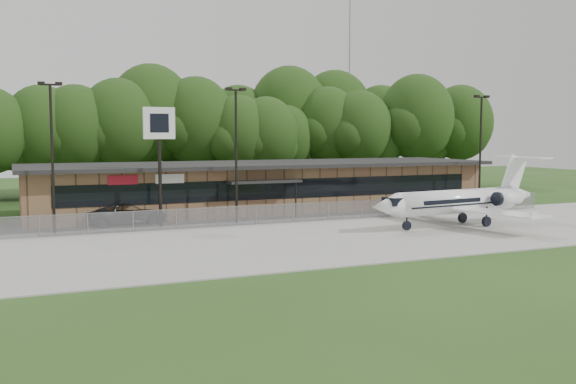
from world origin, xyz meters
name	(u,v)px	position (x,y,z in m)	size (l,w,h in m)	color
ground	(419,256)	(0.00, 0.00, 0.00)	(160.00, 160.00, 0.00)	#284719
apron	(349,235)	(0.00, 8.00, 0.04)	(64.00, 18.00, 0.08)	#9E9B93
parking_lot	(282,216)	(0.00, 19.50, 0.03)	(50.00, 9.00, 0.06)	#383835
terminal	(262,186)	(0.00, 23.94, 2.18)	(41.00, 11.65, 4.30)	brown
fence	(305,213)	(0.00, 15.00, 0.78)	(46.00, 0.04, 1.52)	gray
treeline	(205,128)	(0.00, 42.00, 7.50)	(72.00, 12.00, 15.00)	#1C3C13
radio_mast	(349,92)	(22.00, 48.00, 12.50)	(0.20, 0.20, 25.00)	gray
light_pole_left	(52,146)	(-18.00, 16.50, 5.98)	(1.55, 0.30, 10.23)	black
light_pole_mid	(236,145)	(-5.00, 16.50, 5.98)	(1.55, 0.30, 10.23)	black
light_pole_right	(480,143)	(18.00, 16.50, 5.98)	(1.55, 0.30, 10.23)	black
business_jet	(461,202)	(9.48, 8.35, 1.85)	(15.42, 13.77, 5.18)	white
suv	(127,214)	(-12.67, 19.37, 0.83)	(2.75, 5.96, 1.66)	#323234
pole_sign	(159,136)	(-10.71, 16.79, 6.66)	(2.28, 0.30, 8.70)	black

